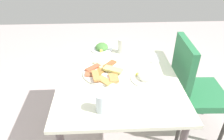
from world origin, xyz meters
TOP-DOWN VIEW (x-y plane):
  - ground_plane at (0.00, 0.00)m, footprint 6.00×6.00m
  - dining_table at (0.00, 0.00)m, footprint 1.07×0.85m
  - dining_chair at (-0.09, 0.63)m, footprint 0.43×0.44m
  - pide_platter at (-0.00, -0.11)m, footprint 0.34×0.30m
  - salad_plate_greens at (-0.39, -0.11)m, footprint 0.19×0.19m
  - salad_plate_rice at (0.09, 0.19)m, footprint 0.21×0.21m
  - soda_can at (-0.33, 0.06)m, footprint 0.08×0.08m
  - drinking_glass at (0.39, -0.12)m, footprint 0.07×0.07m
  - paper_napkin at (-0.23, 0.29)m, footprint 0.15×0.15m
  - fork at (-0.23, 0.27)m, footprint 0.19×0.06m
  - spoon at (-0.23, 0.31)m, footprint 0.18×0.07m

SIDE VIEW (x-z plane):
  - ground_plane at x=0.00m, z-range 0.00..0.00m
  - dining_chair at x=-0.09m, z-range 0.06..0.96m
  - dining_table at x=0.00m, z-range 0.27..0.98m
  - paper_napkin at x=-0.23m, z-range 0.71..0.71m
  - fork at x=-0.23m, z-range 0.71..0.71m
  - spoon at x=-0.23m, z-range 0.71..0.71m
  - pide_platter at x=0.00m, z-range 0.70..0.74m
  - salad_plate_rice at x=0.09m, z-range 0.69..0.76m
  - salad_plate_greens at x=-0.39m, z-range 0.70..0.76m
  - drinking_glass at x=0.39m, z-range 0.71..0.82m
  - soda_can at x=-0.33m, z-range 0.71..0.83m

